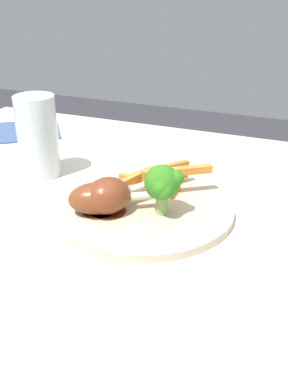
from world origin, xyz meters
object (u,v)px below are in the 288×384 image
object	(u,v)px
chicken_drumstick_near	(110,195)
chicken_drumstick_far	(102,198)
carrot_fries_pile	(155,179)
dining_table	(90,279)
water_glass	(38,137)
dinner_plate	(144,208)
broccoli_floret_front	(163,184)

from	to	relation	value
chicken_drumstick_near	chicken_drumstick_far	size ratio (longest dim) A/B	0.84
carrot_fries_pile	dining_table	bearing A→B (deg)	58.53
carrot_fries_pile	chicken_drumstick_near	distance (m)	0.10
dining_table	chicken_drumstick_far	xyz separation A→B (m)	(-0.02, -0.01, 0.14)
chicken_drumstick_far	chicken_drumstick_near	bearing A→B (deg)	-147.61
carrot_fries_pile	chicken_drumstick_near	size ratio (longest dim) A/B	1.31
chicken_drumstick_near	carrot_fries_pile	bearing A→B (deg)	-110.48
dining_table	chicken_drumstick_far	distance (m)	0.14
dining_table	chicken_drumstick_far	bearing A→B (deg)	-156.47
water_glass	chicken_drumstick_far	bearing A→B (deg)	149.23
dining_table	dinner_plate	xyz separation A→B (m)	(-0.07, -0.05, 0.11)
broccoli_floret_front	chicken_drumstick_far	size ratio (longest dim) A/B	0.54
dinner_plate	water_glass	bearing A→B (deg)	-14.77
carrot_fries_pile	chicken_drumstick_far	xyz separation A→B (m)	(0.04, 0.10, 0.00)
dining_table	dinner_plate	size ratio (longest dim) A/B	3.59
carrot_fries_pile	broccoli_floret_front	bearing A→B (deg)	117.76
carrot_fries_pile	water_glass	distance (m)	0.22
broccoli_floret_front	water_glass	xyz separation A→B (m)	(0.25, -0.08, 0.01)
broccoli_floret_front	chicken_drumstick_far	bearing A→B (deg)	17.01
dining_table	dinner_plate	bearing A→B (deg)	-142.37
dining_table	water_glass	xyz separation A→B (m)	(0.15, -0.11, 0.18)
carrot_fries_pile	water_glass	world-z (taller)	water_glass
broccoli_floret_front	chicken_drumstick_far	world-z (taller)	broccoli_floret_front
carrot_fries_pile	chicken_drumstick_far	bearing A→B (deg)	65.69
carrot_fries_pile	chicken_drumstick_far	size ratio (longest dim) A/B	1.10
broccoli_floret_front	chicken_drumstick_near	world-z (taller)	broccoli_floret_front
dinner_plate	chicken_drumstick_far	world-z (taller)	chicken_drumstick_far
dining_table	dinner_plate	distance (m)	0.14
broccoli_floret_front	water_glass	size ratio (longest dim) A/B	0.53
dining_table	chicken_drumstick_near	bearing A→B (deg)	-153.48
dining_table	carrot_fries_pile	xyz separation A→B (m)	(-0.07, -0.11, 0.14)
dining_table	broccoli_floret_front	size ratio (longest dim) A/B	12.94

